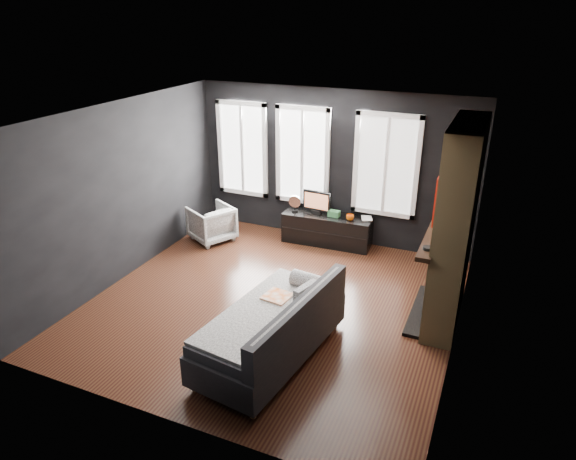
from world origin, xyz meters
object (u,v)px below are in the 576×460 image
at_px(sofa, 271,324).
at_px(mantel_vase, 440,214).
at_px(media_console, 327,229).
at_px(monitor, 317,201).
at_px(book, 362,212).
at_px(armchair, 211,222).
at_px(mug, 350,217).

relative_size(sofa, mantel_vase, 10.73).
height_order(media_console, monitor, monitor).
relative_size(media_console, mantel_vase, 7.94).
relative_size(book, mantel_vase, 1.23).
xyz_separation_m(monitor, mantel_vase, (2.24, -1.21, 0.55)).
relative_size(armchair, monitor, 1.37).
bearing_deg(mantel_vase, sofa, -125.83).
bearing_deg(sofa, mug, 98.25).
xyz_separation_m(sofa, book, (0.14, 3.44, 0.21)).
xyz_separation_m(armchair, mug, (2.41, 0.62, 0.25)).
bearing_deg(armchair, book, 134.99).
relative_size(sofa, mug, 15.87).
bearing_deg(mantel_vase, monitor, 151.68).
bearing_deg(mantel_vase, armchair, 172.86).
bearing_deg(monitor, media_console, -0.07).
height_order(sofa, mantel_vase, mantel_vase).
relative_size(armchair, book, 2.92).
distance_m(armchair, mug, 2.50).
bearing_deg(armchair, mug, 132.78).
distance_m(media_console, book, 0.72).
height_order(armchair, monitor, monitor).
xyz_separation_m(sofa, armchair, (-2.44, 2.67, -0.10)).
relative_size(sofa, armchair, 2.99).
xyz_separation_m(armchair, book, (2.57, 0.77, 0.31)).
relative_size(monitor, book, 2.14).
height_order(monitor, mantel_vase, mantel_vase).
height_order(armchair, mantel_vase, mantel_vase).
bearing_deg(book, media_console, -172.28).
bearing_deg(mug, armchair, -165.56).
xyz_separation_m(sofa, mug, (-0.03, 3.29, 0.15)).
height_order(media_console, mantel_vase, mantel_vase).
bearing_deg(monitor, mantel_vase, -24.11).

